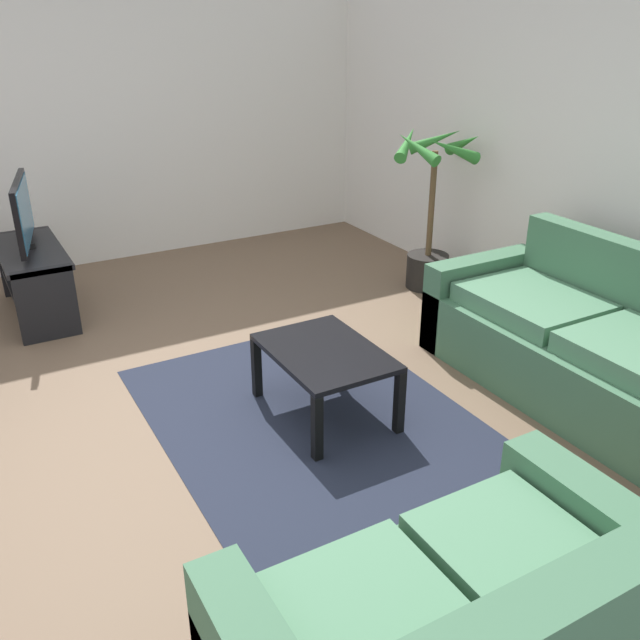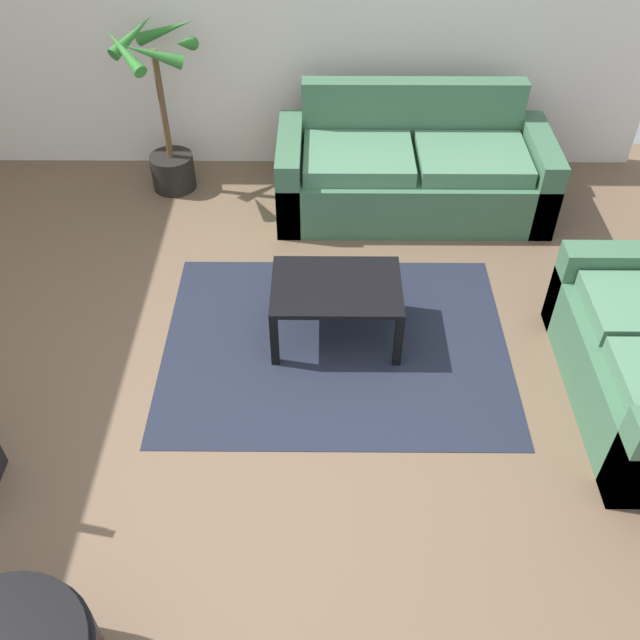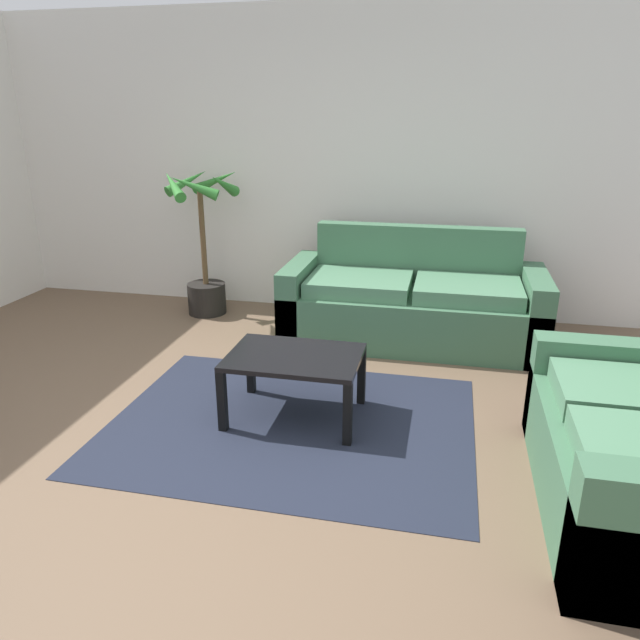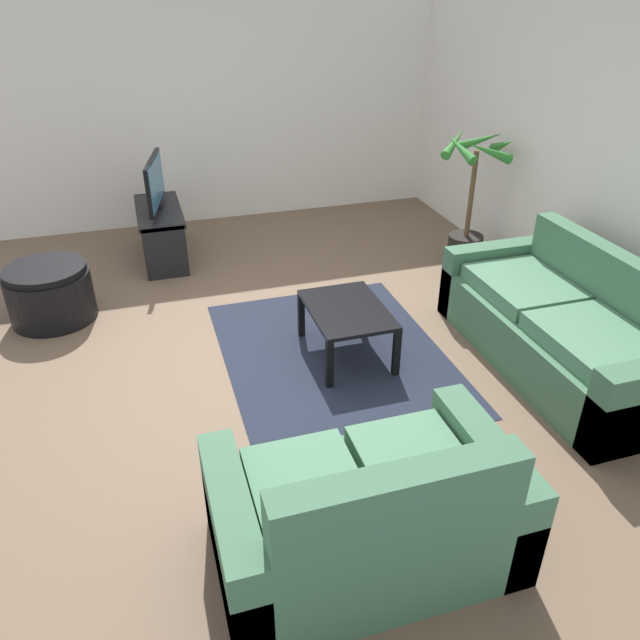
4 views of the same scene
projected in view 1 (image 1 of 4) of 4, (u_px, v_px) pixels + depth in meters
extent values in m
plane|color=brown|center=(177.00, 414.00, 4.01)|extent=(6.60, 6.60, 0.00)
cube|color=silver|center=(569.00, 139.00, 4.79)|extent=(6.00, 0.06, 2.70)
cube|color=silver|center=(50.00, 116.00, 5.83)|extent=(0.06, 6.00, 2.70)
cube|color=#3F6B4C|center=(585.00, 366.00, 4.12)|extent=(2.09, 0.90, 0.42)
cube|color=#3F6B4C|center=(640.00, 286.00, 4.10)|extent=(1.73, 0.16, 0.48)
cube|color=#3F6B4C|center=(480.00, 298.00, 4.84)|extent=(0.18, 0.90, 0.62)
cube|color=#4F7F5D|center=(532.00, 302.00, 4.33)|extent=(0.83, 0.66, 0.12)
cube|color=#3F6B4C|center=(599.00, 567.00, 2.50)|extent=(0.90, 0.18, 0.62)
cube|color=#4F7F5D|center=(379.00, 629.00, 2.04)|extent=(0.66, 0.53, 0.12)
cube|color=#4F7F5D|center=(519.00, 560.00, 2.30)|extent=(0.66, 0.53, 0.12)
cube|color=black|center=(30.00, 251.00, 5.14)|extent=(1.10, 0.45, 0.04)
cube|color=black|center=(36.00, 285.00, 5.25)|extent=(1.02, 0.39, 0.03)
cube|color=black|center=(26.00, 262.00, 5.65)|extent=(0.06, 0.41, 0.54)
cube|color=black|center=(47.00, 305.00, 4.83)|extent=(0.06, 0.41, 0.54)
cube|color=black|center=(23.00, 212.00, 5.01)|extent=(0.84, 0.21, 0.48)
cube|color=teal|center=(26.00, 212.00, 5.02)|extent=(0.79, 0.17, 0.43)
cylinder|color=black|center=(29.00, 246.00, 5.12)|extent=(0.10, 0.10, 0.04)
cube|color=black|center=(325.00, 352.00, 3.86)|extent=(0.81, 0.57, 0.03)
cube|color=black|center=(257.00, 368.00, 4.13)|extent=(0.05, 0.05, 0.39)
cube|color=black|center=(317.00, 428.00, 3.53)|extent=(0.05, 0.05, 0.39)
cube|color=black|center=(331.00, 348.00, 4.37)|extent=(0.05, 0.05, 0.39)
cube|color=black|center=(399.00, 402.00, 3.77)|extent=(0.05, 0.05, 0.39)
cube|color=#1E2333|center=(310.00, 416.00, 3.99)|extent=(2.20, 1.70, 0.01)
cylinder|color=black|center=(427.00, 271.00, 5.82)|extent=(0.35, 0.35, 0.29)
cylinder|color=brown|center=(432.00, 205.00, 5.58)|extent=(0.05, 0.05, 0.87)
cone|color=#307E2F|center=(454.00, 150.00, 5.18)|extent=(0.13, 0.48, 0.27)
cone|color=#307E2F|center=(464.00, 143.00, 5.44)|extent=(0.50, 0.21, 0.27)
cone|color=#307E2F|center=(435.00, 140.00, 5.57)|extent=(0.34, 0.41, 0.25)
cone|color=#307E2F|center=(407.00, 143.00, 5.45)|extent=(0.38, 0.42, 0.26)
cone|color=#307E2F|center=(418.00, 148.00, 5.25)|extent=(0.44, 0.18, 0.25)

